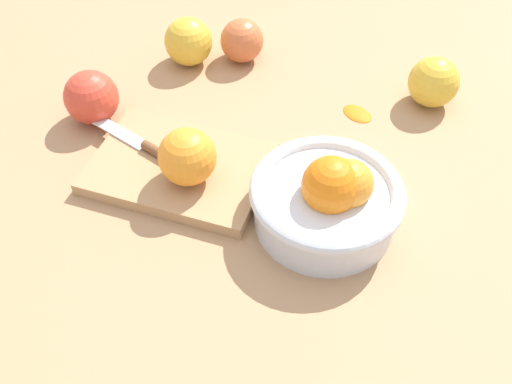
# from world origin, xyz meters

# --- Properties ---
(ground_plane) EXTENTS (2.40, 2.40, 0.00)m
(ground_plane) POSITION_xyz_m (0.00, 0.00, 0.00)
(ground_plane) COLOR tan
(bowl) EXTENTS (0.20, 0.20, 0.11)m
(bowl) POSITION_xyz_m (-0.14, 0.09, 0.04)
(bowl) COLOR silver
(bowl) RESTS_ON ground_plane
(cutting_board) EXTENTS (0.26, 0.19, 0.02)m
(cutting_board) POSITION_xyz_m (0.08, 0.09, 0.01)
(cutting_board) COLOR tan
(cutting_board) RESTS_ON ground_plane
(orange_on_board) EXTENTS (0.08, 0.08, 0.08)m
(orange_on_board) POSITION_xyz_m (0.05, 0.11, 0.06)
(orange_on_board) COLOR orange
(orange_on_board) RESTS_ON cutting_board
(knife) EXTENTS (0.15, 0.05, 0.01)m
(knife) POSITION_xyz_m (0.15, 0.08, 0.02)
(knife) COLOR silver
(knife) RESTS_ON cutting_board
(apple_front_right) EXTENTS (0.08, 0.08, 0.08)m
(apple_front_right) POSITION_xyz_m (0.19, -0.16, 0.04)
(apple_front_right) COLOR gold
(apple_front_right) RESTS_ON ground_plane
(apple_front_left) EXTENTS (0.08, 0.08, 0.08)m
(apple_front_left) POSITION_xyz_m (-0.21, -0.21, 0.04)
(apple_front_left) COLOR gold
(apple_front_left) RESTS_ON ground_plane
(apple_front_right_2) EXTENTS (0.07, 0.07, 0.07)m
(apple_front_right_2) POSITION_xyz_m (0.11, -0.20, 0.04)
(apple_front_right_2) COLOR #CC6638
(apple_front_right_2) RESTS_ON ground_plane
(apple_back_right) EXTENTS (0.08, 0.08, 0.08)m
(apple_back_right) POSITION_xyz_m (0.26, 0.03, 0.04)
(apple_back_right) COLOR #D6422D
(apple_back_right) RESTS_ON ground_plane
(citrus_peel) EXTENTS (0.06, 0.06, 0.01)m
(citrus_peel) POSITION_xyz_m (-0.12, -0.14, 0.00)
(citrus_peel) COLOR orange
(citrus_peel) RESTS_ON ground_plane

